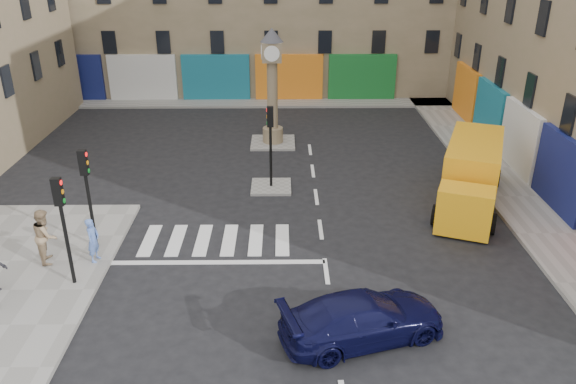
{
  "coord_description": "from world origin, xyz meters",
  "views": [
    {
      "loc": [
        -1.48,
        -15.32,
        10.45
      ],
      "look_at": [
        -1.28,
        3.17,
        2.0
      ],
      "focal_mm": 35.0,
      "sensor_mm": 36.0,
      "label": 1
    }
  ],
  "objects_px": {
    "traffic_light_left_near": "(62,215)",
    "clock_pillar": "(272,80)",
    "navy_sedan": "(363,318)",
    "yellow_van": "(471,174)",
    "pedestrian_blue": "(93,240)",
    "pedestrian_tan": "(45,235)",
    "traffic_light_left_far": "(87,183)",
    "traffic_light_island": "(270,134)"
  },
  "relations": [
    {
      "from": "traffic_light_island",
      "to": "traffic_light_left_far",
      "type": "bearing_deg",
      "value": -139.4
    },
    {
      "from": "traffic_light_left_far",
      "to": "clock_pillar",
      "type": "distance_m",
      "value": 13.05
    },
    {
      "from": "pedestrian_blue",
      "to": "pedestrian_tan",
      "type": "bearing_deg",
      "value": 98.0
    },
    {
      "from": "yellow_van",
      "to": "pedestrian_blue",
      "type": "bearing_deg",
      "value": -140.01
    },
    {
      "from": "clock_pillar",
      "to": "yellow_van",
      "type": "relative_size",
      "value": 0.84
    },
    {
      "from": "traffic_light_island",
      "to": "yellow_van",
      "type": "relative_size",
      "value": 0.51
    },
    {
      "from": "traffic_light_left_near",
      "to": "yellow_van",
      "type": "height_order",
      "value": "traffic_light_left_near"
    },
    {
      "from": "traffic_light_island",
      "to": "pedestrian_tan",
      "type": "xyz_separation_m",
      "value": [
        -7.61,
        -6.41,
        -1.47
      ]
    },
    {
      "from": "clock_pillar",
      "to": "navy_sedan",
      "type": "bearing_deg",
      "value": -80.5
    },
    {
      "from": "navy_sedan",
      "to": "yellow_van",
      "type": "relative_size",
      "value": 0.65
    },
    {
      "from": "traffic_light_left_far",
      "to": "clock_pillar",
      "type": "height_order",
      "value": "clock_pillar"
    },
    {
      "from": "traffic_light_left_far",
      "to": "pedestrian_blue",
      "type": "relative_size",
      "value": 2.3
    },
    {
      "from": "traffic_light_left_near",
      "to": "traffic_light_island",
      "type": "xyz_separation_m",
      "value": [
        6.3,
        7.8,
        -0.03
      ]
    },
    {
      "from": "clock_pillar",
      "to": "pedestrian_blue",
      "type": "relative_size",
      "value": 3.8
    },
    {
      "from": "traffic_light_island",
      "to": "clock_pillar",
      "type": "bearing_deg",
      "value": 90.0
    },
    {
      "from": "traffic_light_island",
      "to": "clock_pillar",
      "type": "distance_m",
      "value": 6.07
    },
    {
      "from": "clock_pillar",
      "to": "yellow_van",
      "type": "xyz_separation_m",
      "value": [
        8.52,
        -7.5,
        -2.28
      ]
    },
    {
      "from": "traffic_light_island",
      "to": "navy_sedan",
      "type": "xyz_separation_m",
      "value": [
        2.76,
        -10.5,
        -1.9
      ]
    },
    {
      "from": "traffic_light_left_near",
      "to": "pedestrian_blue",
      "type": "relative_size",
      "value": 2.3
    },
    {
      "from": "clock_pillar",
      "to": "pedestrian_tan",
      "type": "bearing_deg",
      "value": -121.55
    },
    {
      "from": "traffic_light_left_near",
      "to": "clock_pillar",
      "type": "relative_size",
      "value": 0.61
    },
    {
      "from": "clock_pillar",
      "to": "traffic_light_left_near",
      "type": "bearing_deg",
      "value": -114.55
    },
    {
      "from": "yellow_van",
      "to": "navy_sedan",
      "type": "bearing_deg",
      "value": -101.38
    },
    {
      "from": "traffic_light_left_far",
      "to": "traffic_light_island",
      "type": "height_order",
      "value": "traffic_light_left_far"
    },
    {
      "from": "navy_sedan",
      "to": "traffic_light_left_far",
      "type": "bearing_deg",
      "value": 42.95
    },
    {
      "from": "traffic_light_island",
      "to": "pedestrian_blue",
      "type": "distance_m",
      "value": 8.95
    },
    {
      "from": "clock_pillar",
      "to": "navy_sedan",
      "type": "relative_size",
      "value": 1.29
    },
    {
      "from": "navy_sedan",
      "to": "pedestrian_blue",
      "type": "distance_m",
      "value": 9.66
    },
    {
      "from": "traffic_light_left_near",
      "to": "pedestrian_blue",
      "type": "xyz_separation_m",
      "value": [
        0.3,
        1.37,
        -1.67
      ]
    },
    {
      "from": "traffic_light_island",
      "to": "yellow_van",
      "type": "bearing_deg",
      "value": -10.04
    },
    {
      "from": "traffic_light_island",
      "to": "yellow_van",
      "type": "xyz_separation_m",
      "value": [
        8.52,
        -1.51,
        -1.33
      ]
    },
    {
      "from": "traffic_light_left_near",
      "to": "yellow_van",
      "type": "bearing_deg",
      "value": 23.0
    },
    {
      "from": "clock_pillar",
      "to": "pedestrian_blue",
      "type": "distance_m",
      "value": 14.04
    },
    {
      "from": "traffic_light_left_near",
      "to": "navy_sedan",
      "type": "distance_m",
      "value": 9.65
    },
    {
      "from": "clock_pillar",
      "to": "pedestrian_tan",
      "type": "xyz_separation_m",
      "value": [
        -7.61,
        -12.4,
        -2.43
      ]
    },
    {
      "from": "traffic_light_left_near",
      "to": "traffic_light_left_far",
      "type": "xyz_separation_m",
      "value": [
        0.0,
        2.4,
        0.0
      ]
    },
    {
      "from": "yellow_van",
      "to": "pedestrian_tan",
      "type": "height_order",
      "value": "yellow_van"
    },
    {
      "from": "pedestrian_tan",
      "to": "pedestrian_blue",
      "type": "bearing_deg",
      "value": -109.0
    },
    {
      "from": "pedestrian_blue",
      "to": "pedestrian_tan",
      "type": "height_order",
      "value": "pedestrian_tan"
    },
    {
      "from": "traffic_light_left_near",
      "to": "clock_pillar",
      "type": "height_order",
      "value": "clock_pillar"
    },
    {
      "from": "traffic_light_island",
      "to": "navy_sedan",
      "type": "height_order",
      "value": "traffic_light_island"
    },
    {
      "from": "traffic_light_left_far",
      "to": "pedestrian_blue",
      "type": "bearing_deg",
      "value": -73.74
    }
  ]
}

